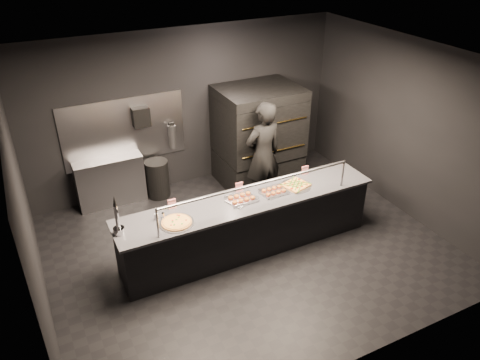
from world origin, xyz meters
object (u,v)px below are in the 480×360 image
at_px(prep_shelf, 111,182).
at_px(trash_bin, 158,179).
at_px(slider_tray_a, 242,198).
at_px(fire_extinguisher, 172,136).
at_px(square_pizza, 296,185).
at_px(worker, 263,155).
at_px(pizza_oven, 258,135).
at_px(slider_tray_b, 274,191).
at_px(service_counter, 248,224).
at_px(beer_tap, 118,223).
at_px(towel_dispenser, 141,117).
at_px(round_pizza, 177,223).

distance_m(prep_shelf, trash_bin, 0.85).
bearing_deg(prep_shelf, slider_tray_a, -56.83).
bearing_deg(trash_bin, fire_extinguisher, 26.57).
height_order(square_pizza, trash_bin, square_pizza).
bearing_deg(slider_tray_a, worker, 48.05).
height_order(pizza_oven, slider_tray_b, pizza_oven).
xyz_separation_m(pizza_oven, prep_shelf, (-2.80, 0.42, -0.52)).
bearing_deg(slider_tray_b, service_counter, 179.47).
distance_m(service_counter, square_pizza, 0.97).
height_order(slider_tray_a, slider_tray_b, slider_tray_a).
bearing_deg(beer_tap, towel_dispenser, 66.21).
bearing_deg(trash_bin, square_pizza, -53.50).
xyz_separation_m(prep_shelf, slider_tray_b, (2.04, -2.32, 0.49)).
xyz_separation_m(trash_bin, worker, (1.63, -1.10, 0.62)).
bearing_deg(square_pizza, service_counter, -179.22).
bearing_deg(round_pizza, worker, 30.68).
height_order(pizza_oven, round_pizza, pizza_oven).
relative_size(fire_extinguisher, worker, 0.26).
distance_m(service_counter, slider_tray_a, 0.49).
height_order(towel_dispenser, slider_tray_a, towel_dispenser).
height_order(prep_shelf, trash_bin, prep_shelf).
distance_m(service_counter, prep_shelf, 2.82).
bearing_deg(square_pizza, prep_shelf, 136.70).
bearing_deg(service_counter, slider_tray_b, -0.53).
relative_size(pizza_oven, square_pizza, 4.03).
bearing_deg(square_pizza, beer_tap, -179.93).
bearing_deg(prep_shelf, round_pizza, -80.29).
distance_m(square_pizza, worker, 1.08).
distance_m(towel_dispenser, worker, 2.26).
xyz_separation_m(slider_tray_a, square_pizza, (0.95, -0.01, -0.01)).
bearing_deg(slider_tray_b, round_pizza, -176.00).
height_order(prep_shelf, fire_extinguisher, fire_extinguisher).
bearing_deg(service_counter, slider_tray_a, 165.49).
distance_m(pizza_oven, round_pizza, 3.12).
bearing_deg(service_counter, pizza_oven, 57.73).
bearing_deg(pizza_oven, beer_tap, -149.01).
xyz_separation_m(pizza_oven, slider_tray_b, (-0.76, -1.90, -0.02)).
distance_m(towel_dispenser, trash_bin, 1.21).
bearing_deg(beer_tap, trash_bin, 61.52).
bearing_deg(service_counter, towel_dispenser, 110.63).
xyz_separation_m(fire_extinguisher, round_pizza, (-0.83, -2.52, -0.12)).
xyz_separation_m(service_counter, beer_tap, (-1.95, 0.01, 0.62)).
bearing_deg(pizza_oven, fire_extinguisher, 162.11).
distance_m(towel_dispenser, slider_tray_a, 2.57).
xyz_separation_m(service_counter, square_pizza, (0.85, 0.01, 0.47)).
height_order(slider_tray_b, trash_bin, slider_tray_b).
distance_m(fire_extinguisher, trash_bin, 0.84).
xyz_separation_m(towel_dispenser, trash_bin, (0.14, -0.20, -1.19)).
bearing_deg(fire_extinguisher, slider_tray_b, -71.81).
relative_size(round_pizza, trash_bin, 0.68).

